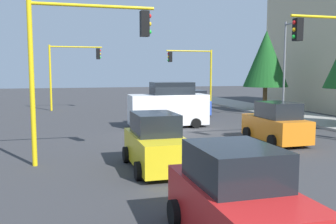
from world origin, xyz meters
The scene contains 13 objects.
ground_plane centered at (0.00, 0.00, 0.00)m, with size 120.00×120.00×0.00m, color #353538.
sidewalk_kerb centered at (-5.00, 10.50, 0.07)m, with size 80.00×4.00×0.15m, color gray.
lane_arrow_near centered at (11.51, -3.00, 0.01)m, with size 2.40×1.10×1.10m.
traffic_signal_far_left centered at (-14.00, 5.67, 3.91)m, with size 0.36×4.59×5.51m.
traffic_signal_far_right centered at (-14.00, -5.70, 4.04)m, with size 0.36×4.59×5.72m.
traffic_signal_near_right centered at (6.00, -5.74, 4.21)m, with size 0.36×4.59×5.98m.
street_lamp_curbside centered at (-3.61, 9.20, 4.35)m, with size 2.15×0.28×7.00m.
tree_roadside_mid centered at (-8.00, 10.00, 4.47)m, with size 3.75×3.75×6.83m.
delivery_van_white centered at (-2.00, -0.16, 1.28)m, with size 2.22×4.80×2.77m.
car_blue centered at (-7.48, 3.35, 0.90)m, with size 3.78×2.01×1.98m.
car_red centered at (13.68, -3.15, 0.90)m, with size 3.88×2.11×1.98m.
car_orange centered at (4.33, 3.48, 0.90)m, with size 3.86×1.98×1.98m.
car_yellow centered at (7.55, -3.31, 0.90)m, with size 3.91×1.97×1.98m.
Camera 1 is at (20.24, -6.40, 3.45)m, focal length 40.00 mm.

